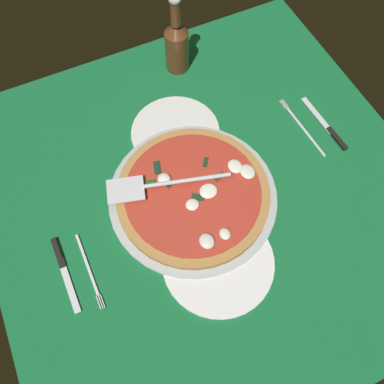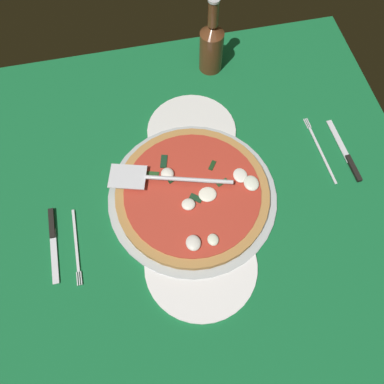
{
  "view_description": "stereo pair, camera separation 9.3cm",
  "coord_description": "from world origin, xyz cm",
  "px_view_note": "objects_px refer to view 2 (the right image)",
  "views": [
    {
      "loc": [
        -36.93,
        21.25,
        86.1
      ],
      "look_at": [
        0.46,
        3.76,
        2.36
      ],
      "focal_mm": 37.28,
      "sensor_mm": 36.0,
      "label": 1
    },
    {
      "loc": [
        -39.9,
        12.42,
        86.1
      ],
      "look_at": [
        0.46,
        3.76,
        2.36
      ],
      "focal_mm": 37.28,
      "sensor_mm": 36.0,
      "label": 2
    }
  ],
  "objects_px": {
    "pizza": "(193,192)",
    "place_setting_near": "(333,154)",
    "beer_bottle": "(211,45)",
    "pizza_server": "(162,178)",
    "dinner_plate_right": "(192,131)",
    "place_setting_far": "(64,242)",
    "dinner_plate_left": "(201,266)"
  },
  "relations": [
    {
      "from": "pizza",
      "to": "place_setting_near",
      "type": "xyz_separation_m",
      "value": [
        0.04,
        -0.37,
        -0.02
      ]
    },
    {
      "from": "pizza",
      "to": "beer_bottle",
      "type": "relative_size",
      "value": 1.6
    },
    {
      "from": "beer_bottle",
      "to": "pizza_server",
      "type": "bearing_deg",
      "value": 150.38
    },
    {
      "from": "dinner_plate_right",
      "to": "place_setting_far",
      "type": "xyz_separation_m",
      "value": [
        -0.23,
        0.35,
        -0.0
      ]
    },
    {
      "from": "dinner_plate_left",
      "to": "place_setting_near",
      "type": "height_order",
      "value": "place_setting_near"
    },
    {
      "from": "pizza_server",
      "to": "place_setting_far",
      "type": "bearing_deg",
      "value": 36.1
    },
    {
      "from": "dinner_plate_right",
      "to": "pizza",
      "type": "xyz_separation_m",
      "value": [
        -0.18,
        0.04,
        0.02
      ]
    },
    {
      "from": "pizza_server",
      "to": "place_setting_near",
      "type": "xyz_separation_m",
      "value": [
        0.0,
        -0.44,
        -0.05
      ]
    },
    {
      "from": "beer_bottle",
      "to": "place_setting_far",
      "type": "bearing_deg",
      "value": 134.8
    },
    {
      "from": "pizza_server",
      "to": "place_setting_near",
      "type": "bearing_deg",
      "value": -163.48
    },
    {
      "from": "place_setting_near",
      "to": "dinner_plate_right",
      "type": "bearing_deg",
      "value": 64.42
    },
    {
      "from": "place_setting_far",
      "to": "beer_bottle",
      "type": "relative_size",
      "value": 0.87
    },
    {
      "from": "dinner_plate_left",
      "to": "beer_bottle",
      "type": "relative_size",
      "value": 1.1
    },
    {
      "from": "pizza",
      "to": "beer_bottle",
      "type": "height_order",
      "value": "beer_bottle"
    },
    {
      "from": "place_setting_near",
      "to": "place_setting_far",
      "type": "xyz_separation_m",
      "value": [
        -0.09,
        0.68,
        0.0
      ]
    },
    {
      "from": "pizza",
      "to": "pizza_server",
      "type": "xyz_separation_m",
      "value": [
        0.04,
        0.06,
        0.03
      ]
    },
    {
      "from": "dinner_plate_left",
      "to": "pizza_server",
      "type": "distance_m",
      "value": 0.22
    },
    {
      "from": "dinner_plate_right",
      "to": "beer_bottle",
      "type": "height_order",
      "value": "beer_bottle"
    },
    {
      "from": "pizza",
      "to": "place_setting_near",
      "type": "height_order",
      "value": "pizza"
    },
    {
      "from": "dinner_plate_left",
      "to": "pizza",
      "type": "distance_m",
      "value": 0.17
    },
    {
      "from": "dinner_plate_right",
      "to": "place_setting_far",
      "type": "bearing_deg",
      "value": 124.16
    },
    {
      "from": "pizza_server",
      "to": "beer_bottle",
      "type": "height_order",
      "value": "beer_bottle"
    },
    {
      "from": "dinner_plate_right",
      "to": "beer_bottle",
      "type": "distance_m",
      "value": 0.24
    },
    {
      "from": "place_setting_near",
      "to": "place_setting_far",
      "type": "relative_size",
      "value": 1.05
    },
    {
      "from": "place_setting_near",
      "to": "place_setting_far",
      "type": "height_order",
      "value": "same"
    },
    {
      "from": "dinner_plate_right",
      "to": "place_setting_near",
      "type": "distance_m",
      "value": 0.36
    },
    {
      "from": "dinner_plate_right",
      "to": "pizza_server",
      "type": "bearing_deg",
      "value": 144.82
    },
    {
      "from": "pizza_server",
      "to": "place_setting_far",
      "type": "xyz_separation_m",
      "value": [
        -0.09,
        0.24,
        -0.05
      ]
    },
    {
      "from": "pizza",
      "to": "place_setting_near",
      "type": "bearing_deg",
      "value": -83.69
    },
    {
      "from": "dinner_plate_right",
      "to": "place_setting_near",
      "type": "height_order",
      "value": "place_setting_near"
    },
    {
      "from": "dinner_plate_left",
      "to": "dinner_plate_right",
      "type": "bearing_deg",
      "value": -8.99
    },
    {
      "from": "place_setting_near",
      "to": "dinner_plate_left",
      "type": "bearing_deg",
      "value": 115.88
    }
  ]
}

